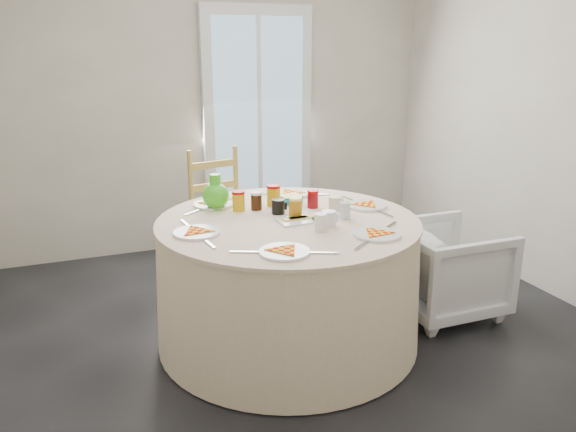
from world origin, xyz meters
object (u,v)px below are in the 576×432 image
object	(u,v)px
table	(288,282)
green_pitcher	(216,195)
wooden_chair	(225,220)
armchair	(447,258)

from	to	relation	value
table	green_pitcher	bearing A→B (deg)	132.03
wooden_chair	green_pitcher	size ratio (longest dim) A/B	4.69
green_pitcher	armchair	bearing A→B (deg)	-32.93
table	armchair	world-z (taller)	table
table	green_pitcher	size ratio (longest dim) A/B	7.41
table	green_pitcher	xyz separation A→B (m)	(-0.34, 0.37, 0.49)
armchair	green_pitcher	xyz separation A→B (m)	(-1.47, 0.43, 0.48)
table	wooden_chair	world-z (taller)	wooden_chair
armchair	green_pitcher	bearing A→B (deg)	74.25
table	green_pitcher	world-z (taller)	green_pitcher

